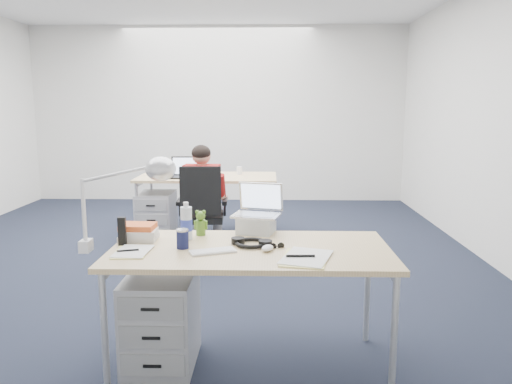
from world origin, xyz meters
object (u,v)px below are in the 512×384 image
office_chair (203,233)px  desk_far (208,180)px  cordless_phone (122,231)px  desk_lamp (113,203)px  drawer_pedestal_far (156,216)px  far_cup (239,171)px  drawer_pedestal_near (161,320)px  computer_mouse (268,248)px  silver_laptop (256,209)px  water_bottle (186,221)px  seated_person (205,200)px  bear_figurine (201,223)px  book_stack (139,232)px  headphones (251,242)px  sunglasses (277,246)px  wireless_keyboard (213,251)px  dark_laptop (185,167)px  desk_near (251,255)px  can_koozie (183,239)px

office_chair → desk_far: bearing=89.9°
cordless_phone → desk_lamp: size_ratio=0.30×
drawer_pedestal_far → desk_far: bearing=11.8°
far_cup → drawer_pedestal_near: bearing=-95.3°
desk_far → drawer_pedestal_far: bearing=-168.2°
computer_mouse → desk_lamp: bearing=-155.9°
silver_laptop → cordless_phone: 0.84m
desk_lamp → water_bottle: bearing=53.5°
seated_person → bear_figurine: (0.23, -1.98, 0.23)m
bear_figurine → far_cup: size_ratio=1.77×
drawer_pedestal_near → book_stack: book_stack is taller
seated_person → far_cup: 0.95m
seated_person → bear_figurine: size_ratio=7.10×
far_cup → headphones: bearing=-85.3°
drawer_pedestal_near → silver_laptop: 0.89m
office_chair → book_stack: size_ratio=4.42×
computer_mouse → far_cup: (-0.35, 3.19, 0.03)m
sunglasses → desk_far: bearing=83.7°
seated_person → wireless_keyboard: bearing=-77.2°
headphones → book_stack: (-0.69, 0.10, 0.03)m
seated_person → far_cup: size_ratio=12.57×
seated_person → wireless_keyboard: size_ratio=4.54×
office_chair → dark_laptop: bearing=107.7°
book_stack → bear_figurine: bearing=19.4°
book_stack → dark_laptop: bearing=93.4°
desk_near → drawer_pedestal_near: (-0.53, 0.02, -0.41)m
drawer_pedestal_far → book_stack: book_stack is taller
computer_mouse → can_koozie: size_ratio=0.84×
can_koozie → cordless_phone: 0.37m
drawer_pedestal_near → can_koozie: size_ratio=4.86×
desk_near → dark_laptop: size_ratio=4.67×
drawer_pedestal_far → far_cup: 1.11m
sunglasses → water_bottle: bearing=141.6°
book_stack → desk_lamp: size_ratio=0.39×
desk_far → wireless_keyboard: bearing=-82.5°
desk_near → book_stack: bearing=167.6°
can_koozie → drawer_pedestal_near: bearing=162.9°
seated_person → dark_laptop: 0.69m
drawer_pedestal_far → sunglasses: bearing=-64.7°
can_koozie → desk_lamp: size_ratio=0.20×
drawer_pedestal_far → far_cup: size_ratio=6.02×
wireless_keyboard → far_cup: far_cup is taller
dark_laptop → bear_figurine: bearing=-79.6°
drawer_pedestal_near → computer_mouse: bearing=-7.9°
water_bottle → office_chair: bearing=94.9°
silver_laptop → water_bottle: 0.46m
bear_figurine → dark_laptop: (-0.52, 2.54, 0.04)m
desk_near → headphones: headphones is taller
dark_laptop → silver_laptop: bearing=-71.8°
book_stack → desk_lamp: 0.35m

